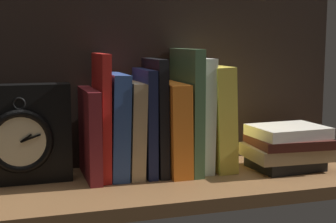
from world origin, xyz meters
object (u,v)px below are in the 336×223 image
Objects in this scene: book_blue_modern at (116,125)px; book_black_skeptic at (155,116)px; book_red_requiem at (101,116)px; book_white_catcher at (199,114)px; book_green_romantic at (186,110)px; book_yellow_seinlanguage at (215,117)px; book_stack_side at (288,147)px; book_tan_shortstories at (132,129)px; book_maroon_dawkins at (90,134)px; book_navy_bierce at (145,122)px; framed_clock at (20,135)px; book_orange_pandolfini at (171,127)px.

book_blue_modern is 8.44cm from book_black_skeptic.
book_white_catcher is at bearing 0.00° from book_red_requiem.
book_green_romantic reaches higher than book_yellow_seinlanguage.
book_white_catcher is (17.93, 0.00, 1.47)cm from book_blue_modern.
book_stack_side is at bearing -8.02° from book_red_requiem.
book_tan_shortstories is 33.68cm from book_stack_side.
book_green_romantic is 1.08× the size of book_white_catcher.
book_maroon_dawkins is 27.08cm from book_yellow_seinlanguage.
book_maroon_dawkins is 0.75× the size of book_white_catcher.
book_navy_bierce is 24.65cm from framed_clock.
framed_clock reaches higher than book_orange_pandolfini.
book_red_requiem is 1.30× the size of book_tan_shortstories.
book_green_romantic reaches higher than book_black_skeptic.
book_orange_pandolfini is 30.20cm from framed_clock.
book_stack_side is (54.81, -5.68, -4.71)cm from framed_clock.
book_maroon_dawkins is 0.72× the size of book_red_requiem.
book_maroon_dawkins is 0.83× the size of book_navy_bierce.
book_black_skeptic is at bearing 0.00° from book_red_requiem.
book_yellow_seinlanguage is (27.00, -0.00, 2.05)cm from book_maroon_dawkins.
book_white_catcher is at bearing 0.00° from book_tan_shortstories.
book_green_romantic is 23.31cm from book_stack_side.
book_black_skeptic reaches higher than book_blue_modern.
book_black_skeptic is at bearing 180.00° from book_yellow_seinlanguage.
book_red_requiem reaches higher than book_blue_modern.
book_navy_bierce reaches higher than book_stack_side.
book_black_skeptic reaches higher than framed_clock.
book_tan_shortstories is at bearing 0.00° from book_red_requiem.
book_red_requiem reaches higher than book_maroon_dawkins.
book_yellow_seinlanguage is at bearing 0.00° from book_white_catcher.
framed_clock is 1.07× the size of book_stack_side.
book_yellow_seinlanguage is (21.73, 0.00, 0.58)cm from book_blue_modern.
book_stack_side is (18.33, -5.52, -7.15)cm from book_white_catcher.
book_green_romantic is (15.11, 0.00, 2.42)cm from book_blue_modern.
framed_clock is 55.31cm from book_stack_side.
book_blue_modern reaches higher than book_stack_side.
book_green_romantic is 33.83cm from framed_clock.
book_red_requiem is 20.81cm from book_white_catcher.
book_stack_side is at bearing -16.74° from book_white_catcher.
book_green_romantic reaches higher than book_white_catcher.
book_tan_shortstories is at bearing 180.00° from book_yellow_seinlanguage.
book_tan_shortstories is 1.07× the size of book_stack_side.
book_maroon_dawkins is at bearing 180.00° from book_tan_shortstories.
book_orange_pandolfini is 0.98× the size of framed_clock.
book_black_skeptic is (13.58, -0.00, 2.91)cm from book_maroon_dawkins.
book_red_requiem is at bearing 180.00° from book_navy_bierce.
framed_clock reaches higher than book_maroon_dawkins.
book_stack_side is (14.53, -5.52, -6.26)cm from book_yellow_seinlanguage.
book_maroon_dawkins is 0.75× the size of book_black_skeptic.
book_orange_pandolfini is at bearing 0.00° from book_blue_modern.
book_blue_modern is 3.50cm from book_tan_shortstories.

